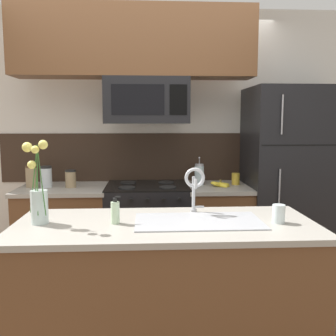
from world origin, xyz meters
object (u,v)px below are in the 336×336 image
microwave (147,101)px  coffee_tin (236,179)px  storage_jar_tall (32,176)px  refrigerator (293,184)px  french_press (199,174)px  sink_faucet (195,184)px  dish_soap_bottle (115,212)px  banana_bunch (221,184)px  storage_jar_short (71,179)px  flower_vase (39,199)px  stove_range (148,233)px  drinking_glass (279,214)px  storage_jar_medium (46,177)px

microwave → coffee_tin: bearing=4.8°
storage_jar_tall → refrigerator: bearing=-0.1°
microwave → french_press: 0.85m
sink_faucet → dish_soap_bottle: (-0.50, -0.21, -0.13)m
refrigerator → banana_bunch: size_ratio=9.61×
refrigerator → dish_soap_bottle: (-1.58, -1.28, 0.07)m
banana_bunch → coffee_tin: bearing=33.4°
storage_jar_short → coffee_tin: storage_jar_short is taller
sink_faucet → flower_vase: (-0.95, -0.19, -0.05)m
stove_range → coffee_tin: (0.84, 0.05, 0.50)m
french_press → flower_vase: (-1.13, -1.30, 0.05)m
stove_range → storage_jar_tall: size_ratio=4.65×
storage_jar_short → drinking_glass: size_ratio=1.45×
french_press → flower_vase: size_ratio=0.54×
refrigerator → french_press: 0.91m
flower_vase → french_press: bearing=48.9°
banana_bunch → sink_faucet: 1.07m
refrigerator → storage_jar_short: bearing=-179.1°
storage_jar_medium → french_press: bearing=2.2°
coffee_tin → sink_faucet: 1.23m
microwave → storage_jar_tall: (-1.06, 0.05, -0.68)m
microwave → storage_jar_tall: size_ratio=3.73×
dish_soap_bottle → banana_bunch: bearing=54.2°
coffee_tin → flower_vase: flower_vase is taller
storage_jar_medium → storage_jar_short: bearing=-4.5°
microwave → coffee_tin: 1.11m
sink_faucet → dish_soap_bottle: bearing=-157.1°
stove_range → dish_soap_bottle: size_ratio=5.64×
storage_jar_tall → dish_soap_bottle: bearing=-55.9°
microwave → dish_soap_bottle: (-0.19, -1.24, -0.71)m
dish_soap_bottle → drinking_glass: 0.97m
banana_bunch → stove_range: bearing=174.9°
french_press → storage_jar_tall: bearing=-178.7°
sink_faucet → drinking_glass: 0.55m
refrigerator → coffee_tin: bearing=176.9°
banana_bunch → coffee_tin: coffee_tin is taller
stove_range → drinking_glass: (0.78, -1.30, 0.50)m
refrigerator → drinking_glass: bearing=-114.9°
sink_faucet → dish_soap_bottle: size_ratio=1.85×
stove_range → coffee_tin: 0.98m
refrigerator → french_press: bearing=177.4°
stove_range → storage_jar_medium: 1.07m
storage_jar_medium → dish_soap_bottle: (0.73, -1.26, -0.03)m
banana_bunch → french_press: bearing=146.6°
flower_vase → stove_range: bearing=62.7°
storage_jar_tall → storage_jar_short: (0.36, -0.04, -0.02)m
stove_range → storage_jar_tall: (-1.06, 0.03, 0.55)m
french_press → dish_soap_bottle: (-0.68, -1.32, -0.03)m
stove_range → sink_faucet: (0.31, -1.05, 0.65)m
storage_jar_medium → flower_vase: bearing=-77.1°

